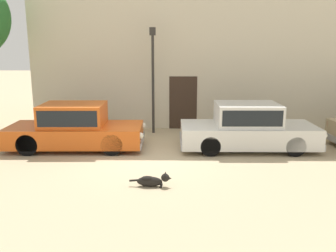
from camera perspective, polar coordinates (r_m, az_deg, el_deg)
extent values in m
plane|color=tan|center=(10.90, -4.10, -4.84)|extent=(80.00, 80.00, 0.00)
cube|color=#D15619|center=(12.01, -14.41, -1.32)|extent=(4.31, 1.88, 0.61)
cube|color=#D15619|center=(11.89, -14.78, 1.76)|extent=(2.00, 1.58, 0.70)
cube|color=black|center=(11.89, -14.79, 1.80)|extent=(1.84, 1.60, 0.49)
cube|color=#999BA0|center=(11.73, -4.28, -2.27)|extent=(0.16, 1.75, 0.20)
cube|color=#999BA0|center=(12.74, -23.64, -2.12)|extent=(0.16, 1.75, 0.20)
sphere|color=silver|center=(12.34, -3.94, 0.07)|extent=(0.20, 0.20, 0.20)
sphere|color=silver|center=(10.96, -4.39, -1.53)|extent=(0.20, 0.20, 0.20)
cube|color=red|center=(13.36, -22.49, 0.15)|extent=(0.04, 0.18, 0.18)
cylinder|color=black|center=(12.56, -7.84, -1.03)|extent=(0.67, 0.21, 0.66)
cylinder|color=black|center=(11.04, -8.89, -2.95)|extent=(0.67, 0.21, 0.66)
cylinder|color=black|center=(13.14, -18.99, -1.00)|extent=(0.67, 0.21, 0.66)
cylinder|color=black|center=(11.70, -21.42, -2.80)|extent=(0.67, 0.21, 0.66)
cube|color=silver|center=(11.86, 12.50, -1.32)|extent=(4.28, 1.85, 0.65)
cube|color=silver|center=(11.71, 12.45, 1.85)|extent=(1.97, 1.58, 0.69)
cube|color=black|center=(11.71, 12.46, 1.90)|extent=(1.82, 1.60, 0.48)
cube|color=#999BA0|center=(12.52, 21.97, -2.21)|extent=(0.13, 1.78, 0.20)
cube|color=#999BA0|center=(11.65, 2.23, -2.34)|extent=(0.13, 1.78, 0.20)
sphere|color=silver|center=(13.11, 21.08, 0.10)|extent=(0.20, 0.20, 0.20)
sphere|color=silver|center=(11.80, 23.51, -1.41)|extent=(0.20, 0.20, 0.20)
cube|color=red|center=(12.33, 2.13, 0.27)|extent=(0.04, 0.18, 0.18)
cube|color=red|center=(10.80, 2.37, -1.49)|extent=(0.04, 0.18, 0.18)
cylinder|color=black|center=(12.98, 17.28, -1.17)|extent=(0.61, 0.20, 0.61)
cylinder|color=black|center=(11.49, 19.56, -3.06)|extent=(0.61, 0.20, 0.61)
cylinder|color=black|center=(12.48, 5.95, -1.20)|extent=(0.61, 0.20, 0.61)
cylinder|color=black|center=(10.92, 6.74, -3.19)|extent=(0.61, 0.20, 0.61)
cube|color=red|center=(13.46, 24.01, 0.37)|extent=(0.05, 0.18, 0.18)
cube|color=beige|center=(17.39, 11.15, 16.16)|extent=(17.23, 5.78, 8.85)
cube|color=#38281E|center=(14.36, 2.41, 3.70)|extent=(1.10, 0.02, 2.10)
cylinder|color=black|center=(8.66, -1.07, -9.27)|extent=(0.07, 0.10, 0.06)
cylinder|color=black|center=(8.55, -1.14, -9.56)|extent=(0.07, 0.10, 0.06)
ellipsoid|color=black|center=(8.60, -2.94, -8.79)|extent=(0.62, 0.23, 0.24)
ellipsoid|color=black|center=(8.58, -3.25, -8.37)|extent=(0.34, 0.20, 0.13)
sphere|color=black|center=(8.52, -0.44, -8.19)|extent=(0.20, 0.20, 0.20)
cone|color=black|center=(8.52, 0.24, -8.30)|extent=(0.11, 0.11, 0.11)
cone|color=black|center=(8.55, -0.41, -7.50)|extent=(0.07, 0.07, 0.09)
cone|color=black|center=(8.44, -0.47, -7.77)|extent=(0.07, 0.07, 0.09)
cylinder|color=black|center=(8.64, -5.45, -8.59)|extent=(0.22, 0.06, 0.07)
cylinder|color=#2D2B28|center=(13.54, -2.39, 6.46)|extent=(0.10, 0.10, 3.65)
cube|color=#2D2B28|center=(13.48, -2.47, 14.79)|extent=(0.22, 0.22, 0.28)
sphere|color=silver|center=(13.48, -2.47, 14.79)|extent=(0.18, 0.18, 0.18)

